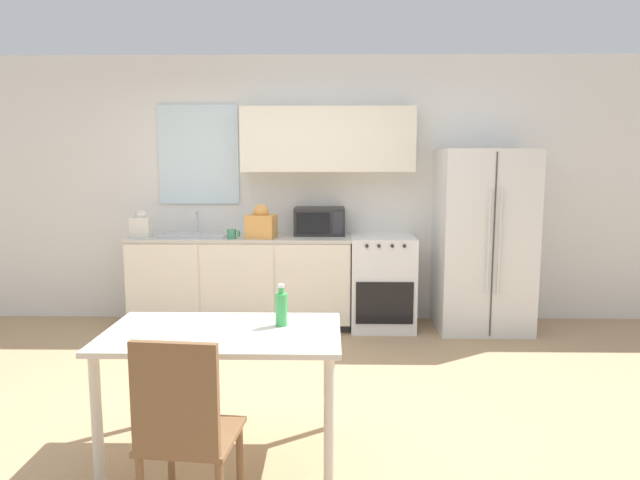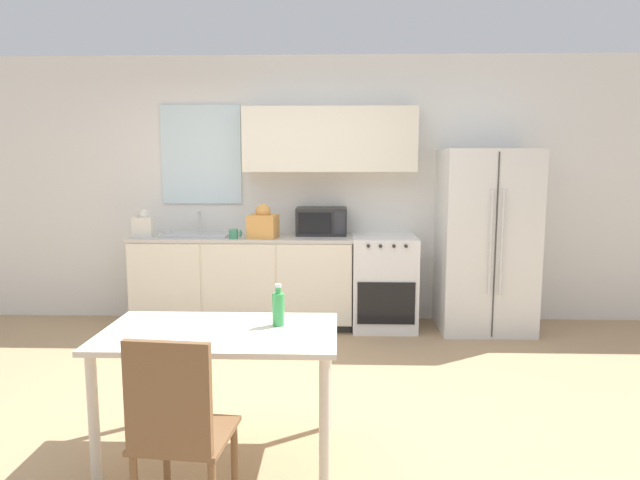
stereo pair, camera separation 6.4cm
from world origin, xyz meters
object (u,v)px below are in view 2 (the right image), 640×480
Objects in this scene: microwave at (322,221)px; coffee_mug at (234,234)px; oven_range at (384,282)px; dining_chair_near at (177,424)px; refrigerator at (486,241)px; dining_table at (220,347)px; drink_bottle at (278,308)px.

coffee_mug is at bearing -160.08° from microwave.
oven_range is 0.99× the size of dining_chair_near.
refrigerator reaches higher than dining_chair_near.
dining_table is 5.42× the size of drink_bottle.
coffee_mug is (-0.83, -0.30, -0.09)m from microwave.
refrigerator is at bearing -5.70° from microwave.
refrigerator is 14.48× the size of coffee_mug.
oven_range is 1.54m from coffee_mug.
refrigerator is 7.34× the size of drink_bottle.
drink_bottle is (0.65, -2.23, -0.14)m from coffee_mug.
coffee_mug is 3.14m from dining_chair_near.
coffee_mug is 2.33m from drink_bottle.
drink_bottle reaches higher than dining_table.
oven_range is at bearing 76.58° from dining_chair_near.
drink_bottle reaches higher than dining_chair_near.
drink_bottle is at bearing -126.69° from refrigerator.
refrigerator is 3.88m from dining_chair_near.
drink_bottle is at bearing 18.63° from dining_table.
oven_range is 2.76m from dining_table.
dining_chair_near is at bearing -123.17° from refrigerator.
oven_range is at bearing -11.26° from microwave.
oven_range is 0.52× the size of refrigerator.
refrigerator reaches higher than coffee_mug.
oven_range is at bearing 6.92° from coffee_mug.
coffee_mug is 0.51× the size of drink_bottle.
refrigerator is at bearing -2.09° from oven_range.
refrigerator is 1.35× the size of dining_table.
dining_chair_near is at bearing -111.93° from drink_bottle.
dining_chair_near reaches higher than oven_range.
oven_range is 7.54× the size of coffee_mug.
refrigerator is 3.51× the size of microwave.
dining_table is at bearing 93.49° from dining_chair_near.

